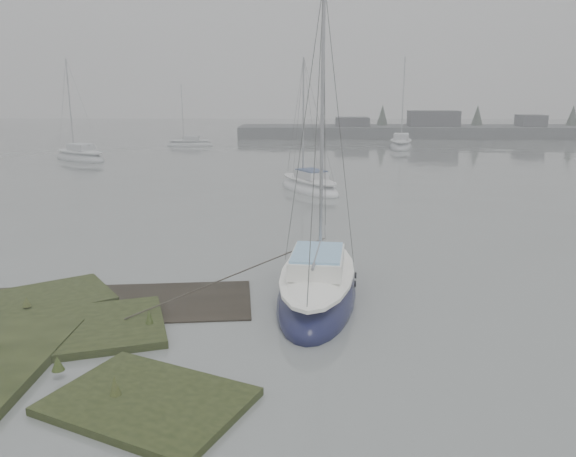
# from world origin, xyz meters

# --- Properties ---
(ground) EXTENTS (160.00, 160.00, 0.00)m
(ground) POSITION_xyz_m (0.00, 30.00, 0.00)
(ground) COLOR slate
(ground) RESTS_ON ground
(far_shoreline) EXTENTS (60.00, 8.00, 4.15)m
(far_shoreline) POSITION_xyz_m (26.84, 61.90, 0.85)
(far_shoreline) COLOR #4C4F51
(far_shoreline) RESTS_ON ground
(sailboat_main) EXTENTS (2.88, 6.74, 9.23)m
(sailboat_main) POSITION_xyz_m (3.83, 5.14, 0.29)
(sailboat_main) COLOR #131537
(sailboat_main) RESTS_ON ground
(sailboat_white) EXTENTS (4.44, 5.96, 8.13)m
(sailboat_white) POSITION_xyz_m (3.93, 22.54, 0.25)
(sailboat_white) COLOR white
(sailboat_white) RESTS_ON ground
(sailboat_far_a) EXTENTS (6.29, 5.44, 8.91)m
(sailboat_far_a) POSITION_xyz_m (-15.06, 37.08, 0.28)
(sailboat_far_a) COLOR #ACB1B4
(sailboat_far_a) RESTS_ON ground
(sailboat_far_b) EXTENTS (3.52, 7.15, 9.66)m
(sailboat_far_b) POSITION_xyz_m (13.71, 47.65, 0.30)
(sailboat_far_b) COLOR #A3A9AC
(sailboat_far_b) RESTS_ON ground
(sailboat_far_c) EXTENTS (4.92, 1.78, 6.86)m
(sailboat_far_c) POSITION_xyz_m (-8.16, 49.63, 0.21)
(sailboat_far_c) COLOR silver
(sailboat_far_c) RESTS_ON ground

